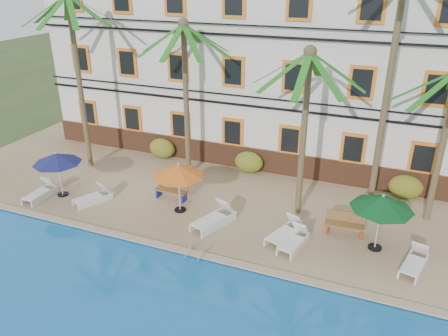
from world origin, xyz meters
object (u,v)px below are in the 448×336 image
at_px(palm_e, 448,122).
at_px(lounger_f, 415,262).
at_px(palm_c, 306,110).
at_px(lounger_c, 214,218).
at_px(bench_left, 172,189).
at_px(pool_ladder, 196,256).
at_px(lounger_b, 93,197).
at_px(palm_d, 392,60).
at_px(umbrella_blue, 57,159).
at_px(lounger_a, 41,192).
at_px(bench_right, 345,223).
at_px(lounger_d, 286,232).
at_px(lounger_e, 294,241).
at_px(umbrella_green, 382,203).
at_px(palm_a, 76,60).
at_px(umbrella_red, 178,171).
at_px(palm_b, 185,78).

distance_m(palm_e, lounger_f, 5.51).
bearing_deg(palm_c, lounger_c, -142.06).
relative_size(bench_left, pool_ladder, 2.03).
bearing_deg(lounger_c, lounger_b, -177.69).
xyz_separation_m(palm_d, pool_ladder, (-5.53, -6.06, -6.38)).
relative_size(umbrella_blue, lounger_a, 1.24).
bearing_deg(bench_right, lounger_c, -165.26).
distance_m(bench_right, pool_ladder, 5.96).
relative_size(lounger_d, lounger_e, 1.11).
distance_m(lounger_c, lounger_e, 3.40).
xyz_separation_m(palm_e, bench_left, (-10.72, -2.37, -3.77)).
height_order(lounger_a, bench_right, bench_right).
height_order(lounger_a, lounger_b, lounger_a).
height_order(umbrella_blue, pool_ladder, umbrella_blue).
bearing_deg(lounger_f, umbrella_green, 150.94).
relative_size(palm_c, palm_e, 1.08).
height_order(palm_a, palm_e, palm_a).
height_order(lounger_f, bench_left, bench_left).
xyz_separation_m(palm_e, umbrella_green, (-1.83, -3.03, -2.29)).
xyz_separation_m(lounger_a, lounger_b, (2.47, 0.55, -0.01)).
height_order(lounger_f, pool_ladder, lounger_f).
bearing_deg(lounger_b, palm_e, 16.06).
relative_size(umbrella_red, lounger_e, 1.25).
relative_size(palm_d, bench_left, 6.78).
xyz_separation_m(lounger_a, bench_left, (5.58, 2.16, 0.20)).
distance_m(palm_d, umbrella_red, 9.40).
distance_m(palm_b, bench_left, 5.21).
relative_size(palm_b, pool_ladder, 10.18).
bearing_deg(umbrella_red, bench_left, 134.41).
height_order(umbrella_blue, lounger_a, umbrella_blue).
xyz_separation_m(lounger_d, bench_left, (-5.61, 1.27, 0.18)).
xyz_separation_m(umbrella_blue, pool_ladder, (7.73, -1.99, -1.84)).
xyz_separation_m(palm_e, lounger_c, (-8.06, -3.75, -3.93)).
bearing_deg(palm_e, lounger_b, -163.94).
height_order(palm_e, bench_left, palm_e).
height_order(palm_c, lounger_e, palm_c).
bearing_deg(umbrella_red, lounger_e, -8.86).
distance_m(palm_d, lounger_c, 9.20).
relative_size(palm_b, lounger_e, 4.24).
distance_m(palm_a, palm_b, 5.39).
relative_size(umbrella_red, lounger_b, 1.26).
bearing_deg(palm_c, umbrella_blue, -166.48).
xyz_separation_m(lounger_e, bench_left, (-6.05, 1.67, 0.21)).
bearing_deg(palm_b, bench_right, -18.92).
bearing_deg(lounger_e, palm_e, 40.87).
xyz_separation_m(umbrella_blue, lounger_f, (15.09, 0.20, -1.57)).
bearing_deg(palm_e, bench_left, -167.51).
relative_size(umbrella_blue, umbrella_green, 0.95).
bearing_deg(lounger_d, lounger_e, -42.93).
height_order(palm_b, lounger_e, palm_b).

